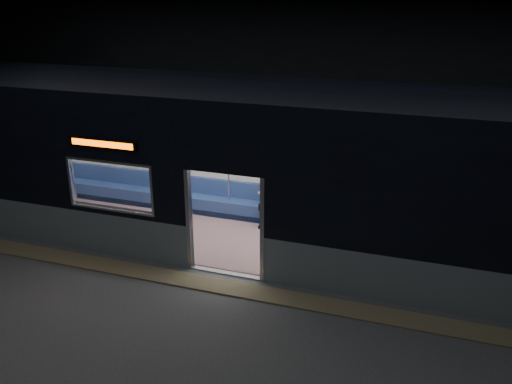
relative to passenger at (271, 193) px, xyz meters
The scene contains 7 objects.
station_floor 3.63m from the passenger, 91.74° to the right, with size 24.00×14.00×0.01m, color #47494C.
station_envelope 4.58m from the passenger, 91.74° to the right, with size 24.00×14.00×5.00m.
tactile_strip 3.09m from the passenger, 92.06° to the right, with size 22.80×0.50×0.03m, color #8C7F59.
metro_car 1.48m from the passenger, 96.18° to the right, with size 18.00×3.04×3.35m.
passenger is the anchor object (origin of this frame).
handbag 0.23m from the passenger, 91.84° to the right, with size 0.25×0.22×0.13m, color black.
transit_map 3.82m from the passenger, ahead, with size 0.92×0.03×0.60m, color white.
Camera 1 is at (3.51, -7.47, 5.21)m, focal length 38.00 mm.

